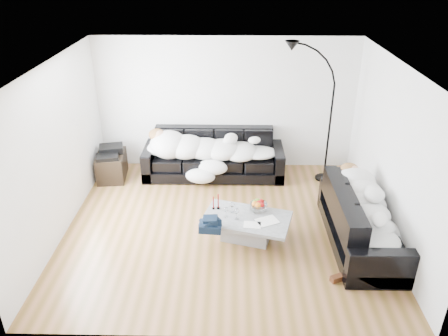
{
  "coord_description": "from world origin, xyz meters",
  "views": [
    {
      "loc": [
        0.12,
        -5.87,
        4.02
      ],
      "look_at": [
        0.0,
        0.3,
        0.9
      ],
      "focal_mm": 35.0,
      "sensor_mm": 36.0,
      "label": 1
    }
  ],
  "objects_px": {
    "sofa_back": "(214,154)",
    "av_cabinet": "(112,166)",
    "coffee_table": "(246,228)",
    "sofa_right": "(363,218)",
    "shoes": "(343,274)",
    "sleeper_right": "(365,206)",
    "stereo": "(110,151)",
    "candle_left": "(213,203)",
    "fruit_bowl": "(259,205)",
    "wine_glass_a": "(232,207)",
    "candle_right": "(218,202)",
    "wine_glass_b": "(226,212)",
    "floor_lamp": "(330,123)",
    "sleeper_back": "(213,146)",
    "wine_glass_c": "(237,214)"
  },
  "relations": [
    {
      "from": "sleeper_right",
      "to": "fruit_bowl",
      "type": "height_order",
      "value": "sleeper_right"
    },
    {
      "from": "sofa_right",
      "to": "floor_lamp",
      "type": "bearing_deg",
      "value": 4.55
    },
    {
      "from": "sofa_right",
      "to": "stereo",
      "type": "relative_size",
      "value": 4.85
    },
    {
      "from": "fruit_bowl",
      "to": "sleeper_right",
      "type": "bearing_deg",
      "value": -11.14
    },
    {
      "from": "coffee_table",
      "to": "wine_glass_b",
      "type": "distance_m",
      "value": 0.41
    },
    {
      "from": "sofa_back",
      "to": "wine_glass_c",
      "type": "relative_size",
      "value": 14.77
    },
    {
      "from": "candle_right",
      "to": "av_cabinet",
      "type": "height_order",
      "value": "candle_right"
    },
    {
      "from": "wine_glass_c",
      "to": "floor_lamp",
      "type": "distance_m",
      "value": 2.74
    },
    {
      "from": "sleeper_right",
      "to": "wine_glass_a",
      "type": "height_order",
      "value": "sleeper_right"
    },
    {
      "from": "sofa_back",
      "to": "sleeper_right",
      "type": "bearing_deg",
      "value": -43.33
    },
    {
      "from": "sofa_right",
      "to": "shoes",
      "type": "xyz_separation_m",
      "value": [
        -0.42,
        -0.8,
        -0.39
      ]
    },
    {
      "from": "coffee_table",
      "to": "sofa_back",
      "type": "bearing_deg",
      "value": 105.59
    },
    {
      "from": "sofa_back",
      "to": "wine_glass_a",
      "type": "relative_size",
      "value": 15.44
    },
    {
      "from": "fruit_bowl",
      "to": "candle_right",
      "type": "bearing_deg",
      "value": 178.87
    },
    {
      "from": "fruit_bowl",
      "to": "wine_glass_a",
      "type": "relative_size",
      "value": 1.57
    },
    {
      "from": "sofa_back",
      "to": "coffee_table",
      "type": "distance_m",
      "value": 2.2
    },
    {
      "from": "sleeper_right",
      "to": "wine_glass_b",
      "type": "distance_m",
      "value": 2.04
    },
    {
      "from": "candle_left",
      "to": "wine_glass_c",
      "type": "bearing_deg",
      "value": -38.06
    },
    {
      "from": "sofa_right",
      "to": "coffee_table",
      "type": "distance_m",
      "value": 1.74
    },
    {
      "from": "sofa_right",
      "to": "stereo",
      "type": "bearing_deg",
      "value": 64.75
    },
    {
      "from": "fruit_bowl",
      "to": "wine_glass_a",
      "type": "bearing_deg",
      "value": -167.65
    },
    {
      "from": "sleeper_back",
      "to": "candle_left",
      "type": "distance_m",
      "value": 1.84
    },
    {
      "from": "wine_glass_b",
      "to": "fruit_bowl",
      "type": "bearing_deg",
      "value": 23.97
    },
    {
      "from": "wine_glass_c",
      "to": "floor_lamp",
      "type": "bearing_deg",
      "value": 49.83
    },
    {
      "from": "sleeper_back",
      "to": "sofa_right",
      "type": "bearing_deg",
      "value": -42.67
    },
    {
      "from": "sleeper_back",
      "to": "stereo",
      "type": "relative_size",
      "value": 5.18
    },
    {
      "from": "floor_lamp",
      "to": "candle_right",
      "type": "bearing_deg",
      "value": -152.65
    },
    {
      "from": "sleeper_back",
      "to": "candle_right",
      "type": "height_order",
      "value": "sleeper_back"
    },
    {
      "from": "wine_glass_a",
      "to": "candle_left",
      "type": "height_order",
      "value": "candle_left"
    },
    {
      "from": "sleeper_back",
      "to": "candle_left",
      "type": "bearing_deg",
      "value": -87.67
    },
    {
      "from": "candle_right",
      "to": "stereo",
      "type": "relative_size",
      "value": 0.58
    },
    {
      "from": "stereo",
      "to": "wine_glass_a",
      "type": "bearing_deg",
      "value": -51.58
    },
    {
      "from": "sofa_back",
      "to": "stereo",
      "type": "distance_m",
      "value": 1.98
    },
    {
      "from": "sofa_right",
      "to": "coffee_table",
      "type": "relative_size",
      "value": 1.65
    },
    {
      "from": "sleeper_right",
      "to": "shoes",
      "type": "height_order",
      "value": "sleeper_right"
    },
    {
      "from": "sleeper_back",
      "to": "wine_glass_a",
      "type": "relative_size",
      "value": 13.06
    },
    {
      "from": "fruit_bowl",
      "to": "stereo",
      "type": "distance_m",
      "value": 3.24
    },
    {
      "from": "fruit_bowl",
      "to": "sofa_right",
      "type": "bearing_deg",
      "value": -11.14
    },
    {
      "from": "candle_left",
      "to": "floor_lamp",
      "type": "height_order",
      "value": "floor_lamp"
    },
    {
      "from": "candle_right",
      "to": "shoes",
      "type": "xyz_separation_m",
      "value": [
        1.74,
        -1.11,
        -0.46
      ]
    },
    {
      "from": "wine_glass_a",
      "to": "av_cabinet",
      "type": "distance_m",
      "value": 2.96
    },
    {
      "from": "fruit_bowl",
      "to": "candle_left",
      "type": "xyz_separation_m",
      "value": [
        -0.7,
        0.0,
        0.02
      ]
    },
    {
      "from": "stereo",
      "to": "fruit_bowl",
      "type": "bearing_deg",
      "value": -45.82
    },
    {
      "from": "sofa_back",
      "to": "sleeper_right",
      "type": "distance_m",
      "value": 3.18
    },
    {
      "from": "coffee_table",
      "to": "candle_left",
      "type": "xyz_separation_m",
      "value": [
        -0.51,
        0.23,
        0.3
      ]
    },
    {
      "from": "av_cabinet",
      "to": "candle_left",
      "type": "bearing_deg",
      "value": -45.62
    },
    {
      "from": "fruit_bowl",
      "to": "floor_lamp",
      "type": "relative_size",
      "value": 0.12
    },
    {
      "from": "fruit_bowl",
      "to": "candle_left",
      "type": "distance_m",
      "value": 0.71
    },
    {
      "from": "sofa_back",
      "to": "av_cabinet",
      "type": "bearing_deg",
      "value": -175.25
    },
    {
      "from": "candle_right",
      "to": "shoes",
      "type": "height_order",
      "value": "candle_right"
    }
  ]
}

